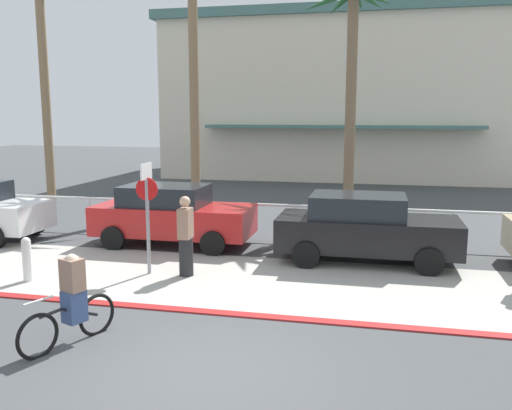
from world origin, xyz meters
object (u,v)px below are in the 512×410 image
car_black_2 (365,228)px  pedestrian_0 (186,239)px  cyclist_black_0 (71,302)px  stop_sign_bike_lane (147,202)px  palm_tree_2 (193,13)px  bollard_0 (27,259)px  palm_tree_3 (351,44)px  car_red_1 (172,214)px  palm_tree_1 (43,33)px

car_black_2 → pedestrian_0: (-3.91, -2.12, -0.01)m
cyclist_black_0 → stop_sign_bike_lane: bearing=95.4°
palm_tree_2 → bollard_0: bearing=-92.7°
pedestrian_0 → palm_tree_3: bearing=67.5°
cyclist_black_0 → car_red_1: bearing=97.6°
stop_sign_bike_lane → palm_tree_2: size_ratio=0.26×
car_red_1 → cyclist_black_0: size_ratio=2.58×
palm_tree_2 → stop_sign_bike_lane: bearing=-78.0°
palm_tree_3 → pedestrian_0: bearing=-112.5°
stop_sign_bike_lane → palm_tree_2: bearing=102.0°
palm_tree_3 → car_black_2: (0.76, -5.49, -5.07)m
bollard_0 → cyclist_black_0: (2.74, -2.73, 0.18)m
car_black_2 → pedestrian_0: size_ratio=2.39×
car_black_2 → cyclist_black_0: car_black_2 is taller
bollard_0 → palm_tree_2: palm_tree_2 is taller
pedestrian_0 → car_red_1: bearing=117.0°
palm_tree_2 → car_red_1: 9.04m
stop_sign_bike_lane → palm_tree_1: palm_tree_1 is taller
stop_sign_bike_lane → palm_tree_2: (-1.90, 8.92, 5.70)m
car_black_2 → palm_tree_1: bearing=152.5°
palm_tree_3 → cyclist_black_0: 13.15m
palm_tree_1 → car_red_1: bearing=-38.5°
car_red_1 → car_black_2: (5.32, -0.65, 0.00)m
palm_tree_3 → car_black_2: size_ratio=1.77×
stop_sign_bike_lane → bollard_0: 2.87m
bollard_0 → car_black_2: bearing=24.5°
palm_tree_1 → palm_tree_2: palm_tree_1 is taller
bollard_0 → car_black_2: (7.18, 3.26, 0.35)m
car_black_2 → pedestrian_0: bearing=-151.5°
stop_sign_bike_lane → cyclist_black_0: 3.98m
palm_tree_1 → pedestrian_0: bearing=-44.3°
palm_tree_3 → palm_tree_2: bearing=167.9°
stop_sign_bike_lane → car_red_1: size_ratio=0.58×
palm_tree_2 → car_black_2: size_ratio=2.23×
car_red_1 → car_black_2: bearing=-6.9°
palm_tree_2 → car_black_2: bearing=-45.3°
stop_sign_bike_lane → car_black_2: stop_sign_bike_lane is taller
palm_tree_2 → car_red_1: size_ratio=2.23×
car_red_1 → pedestrian_0: (1.41, -2.77, -0.01)m
palm_tree_2 → car_red_1: bearing=-77.3°
car_black_2 → pedestrian_0: pedestrian_0 is taller
bollard_0 → palm_tree_1: palm_tree_1 is taller
palm_tree_1 → palm_tree_3: (12.32, -1.32, -0.93)m
car_black_2 → palm_tree_3: bearing=97.8°
palm_tree_3 → cyclist_black_0: (-3.68, -11.48, -5.25)m
stop_sign_bike_lane → bollard_0: bearing=-155.0°
palm_tree_2 → pedestrian_0: palm_tree_2 is taller
palm_tree_3 → car_black_2: bearing=-82.2°
car_black_2 → cyclist_black_0: bearing=-126.5°
stop_sign_bike_lane → palm_tree_1: (-8.27, 8.96, 5.19)m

